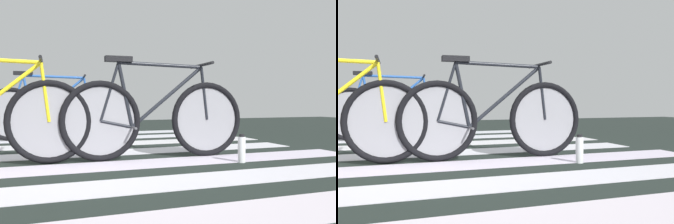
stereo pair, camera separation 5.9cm
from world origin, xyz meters
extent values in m
cube|color=black|center=(0.00, 0.00, 0.01)|extent=(18.00, 14.00, 0.02)
cube|color=silver|center=(-0.11, -0.71, 0.02)|extent=(5.20, 0.44, 0.00)
cube|color=silver|center=(0.09, 0.05, 0.02)|extent=(5.20, 0.44, 0.00)
cube|color=silver|center=(-0.06, 0.81, 0.02)|extent=(5.20, 0.44, 0.00)
cube|color=silver|center=(0.03, 1.59, 0.02)|extent=(5.20, 0.44, 0.00)
cube|color=silver|center=(-0.01, 2.34, 0.02)|extent=(5.20, 0.44, 0.00)
cube|color=silver|center=(-0.04, 3.10, 0.02)|extent=(5.20, 0.44, 0.00)
torus|color=black|center=(0.28, 0.30, 0.38)|extent=(0.72, 0.08, 0.72)
torus|color=black|center=(1.30, 0.26, 0.38)|extent=(0.72, 0.08, 0.72)
cylinder|color=gray|center=(0.28, 0.30, 0.38)|extent=(0.61, 0.03, 0.61)
cylinder|color=gray|center=(1.30, 0.26, 0.38)|extent=(0.61, 0.03, 0.61)
cylinder|color=black|center=(0.84, 0.28, 0.89)|extent=(0.80, 0.06, 0.05)
cylinder|color=black|center=(0.90, 0.27, 0.60)|extent=(0.70, 0.06, 0.59)
cylinder|color=black|center=(0.50, 0.29, 0.61)|extent=(0.15, 0.04, 0.59)
cylinder|color=black|center=(0.42, 0.29, 0.35)|extent=(0.29, 0.04, 0.09)
cylinder|color=black|center=(0.36, 0.30, 0.64)|extent=(0.19, 0.03, 0.53)
cylinder|color=black|center=(1.27, 0.26, 0.63)|extent=(0.09, 0.03, 0.50)
cube|color=black|center=(0.44, 0.29, 0.93)|extent=(0.24, 0.10, 0.05)
cylinder|color=black|center=(1.24, 0.26, 0.90)|extent=(0.05, 0.52, 0.03)
cylinder|color=#4C4C51|center=(0.56, 0.29, 0.32)|extent=(0.03, 0.34, 0.02)
torus|color=black|center=(-0.15, 0.33, 0.38)|extent=(0.72, 0.09, 0.72)
cylinder|color=gray|center=(-0.15, 0.33, 0.38)|extent=(0.61, 0.03, 0.61)
cylinder|color=yellow|center=(-0.18, 0.33, 0.63)|extent=(0.09, 0.03, 0.50)
cylinder|color=black|center=(-0.21, 0.34, 0.90)|extent=(0.05, 0.52, 0.03)
torus|color=black|center=(-0.55, 2.39, 0.38)|extent=(0.72, 0.12, 0.72)
torus|color=black|center=(0.47, 2.30, 0.38)|extent=(0.72, 0.12, 0.72)
cylinder|color=gray|center=(-0.55, 2.39, 0.38)|extent=(0.61, 0.06, 0.61)
cylinder|color=gray|center=(0.47, 2.30, 0.38)|extent=(0.61, 0.06, 0.61)
cylinder|color=#2755A5|center=(0.01, 2.34, 0.89)|extent=(0.80, 0.11, 0.05)
cylinder|color=#2755A5|center=(0.07, 2.34, 0.60)|extent=(0.70, 0.10, 0.59)
cylinder|color=#2755A5|center=(-0.33, 2.37, 0.61)|extent=(0.16, 0.05, 0.59)
cylinder|color=#2755A5|center=(-0.41, 2.38, 0.35)|extent=(0.29, 0.05, 0.09)
cylinder|color=#2755A5|center=(-0.47, 2.39, 0.64)|extent=(0.19, 0.04, 0.53)
cylinder|color=#2755A5|center=(0.44, 2.30, 0.63)|extent=(0.09, 0.04, 0.50)
cube|color=black|center=(-0.39, 2.38, 0.93)|extent=(0.25, 0.11, 0.05)
cylinder|color=black|center=(0.41, 2.31, 0.90)|extent=(0.07, 0.52, 0.03)
cylinder|color=#4C4C51|center=(-0.27, 2.37, 0.32)|extent=(0.05, 0.34, 0.02)
cylinder|color=white|center=(1.42, -0.18, 0.13)|extent=(0.07, 0.07, 0.22)
cylinder|color=black|center=(1.42, -0.18, 0.26)|extent=(0.05, 0.05, 0.02)
camera|label=1|loc=(-0.30, -2.94, 0.56)|focal=39.38mm
camera|label=2|loc=(-0.24, -2.94, 0.56)|focal=39.38mm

